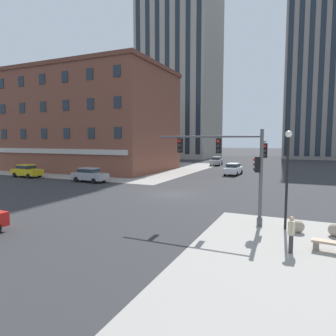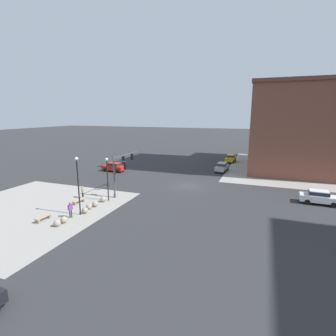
{
  "view_description": "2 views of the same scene",
  "coord_description": "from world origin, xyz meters",
  "px_view_note": "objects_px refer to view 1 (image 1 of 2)",
  "views": [
    {
      "loc": [
        10.61,
        -24.99,
        4.99
      ],
      "look_at": [
        -0.42,
        -0.14,
        2.41
      ],
      "focal_mm": 31.9,
      "sensor_mm": 36.0,
      "label": 1
    },
    {
      "loc": [
        36.35,
        10.49,
        10.75
      ],
      "look_at": [
        7.3,
        -0.45,
        4.2
      ],
      "focal_mm": 27.54,
      "sensor_mm": 36.0,
      "label": 2
    }
  ],
  "objects_px": {
    "street_lamp_corner_near": "(287,168)",
    "car_cross_westbound": "(233,169)",
    "bollard_sphere_curb_a": "(298,226)",
    "bollard_sphere_curb_b": "(335,230)",
    "car_main_southbound_far": "(27,170)",
    "traffic_signal_main": "(239,162)",
    "bench_near_signal": "(334,245)",
    "pedestrian_near_bench": "(291,232)",
    "car_main_northbound_near": "(89,174)",
    "car_cross_eastbound": "(216,161)"
  },
  "relations": [
    {
      "from": "traffic_signal_main",
      "to": "bollard_sphere_curb_a",
      "type": "relative_size",
      "value": 9.66
    },
    {
      "from": "bollard_sphere_curb_a",
      "to": "bench_near_signal",
      "type": "distance_m",
      "value": 2.88
    },
    {
      "from": "pedestrian_near_bench",
      "to": "car_main_northbound_near",
      "type": "bearing_deg",
      "value": 147.5
    },
    {
      "from": "bollard_sphere_curb_a",
      "to": "bench_near_signal",
      "type": "bearing_deg",
      "value": -58.93
    },
    {
      "from": "traffic_signal_main",
      "to": "bollard_sphere_curb_b",
      "type": "bearing_deg",
      "value": -6.08
    },
    {
      "from": "traffic_signal_main",
      "to": "car_cross_westbound",
      "type": "distance_m",
      "value": 25.07
    },
    {
      "from": "bench_near_signal",
      "to": "bollard_sphere_curb_a",
      "type": "bearing_deg",
      "value": 121.07
    },
    {
      "from": "bench_near_signal",
      "to": "bollard_sphere_curb_b",
      "type": "bearing_deg",
      "value": 83.66
    },
    {
      "from": "traffic_signal_main",
      "to": "car_cross_eastbound",
      "type": "height_order",
      "value": "traffic_signal_main"
    },
    {
      "from": "street_lamp_corner_near",
      "to": "car_cross_westbound",
      "type": "height_order",
      "value": "street_lamp_corner_near"
    },
    {
      "from": "bollard_sphere_curb_b",
      "to": "car_main_northbound_near",
      "type": "bearing_deg",
      "value": 155.92
    },
    {
      "from": "street_lamp_corner_near",
      "to": "bench_near_signal",
      "type": "bearing_deg",
      "value": -53.07
    },
    {
      "from": "bollard_sphere_curb_a",
      "to": "car_cross_eastbound",
      "type": "relative_size",
      "value": 0.15
    },
    {
      "from": "traffic_signal_main",
      "to": "bollard_sphere_curb_a",
      "type": "bearing_deg",
      "value": -10.88
    },
    {
      "from": "bollard_sphere_curb_a",
      "to": "pedestrian_near_bench",
      "type": "bearing_deg",
      "value": -94.43
    },
    {
      "from": "street_lamp_corner_near",
      "to": "car_main_northbound_near",
      "type": "bearing_deg",
      "value": 154.18
    },
    {
      "from": "bollard_sphere_curb_a",
      "to": "bench_near_signal",
      "type": "xyz_separation_m",
      "value": [
        1.49,
        -2.47,
        -0.02
      ]
    },
    {
      "from": "bollard_sphere_curb_a",
      "to": "car_main_northbound_near",
      "type": "height_order",
      "value": "car_main_northbound_near"
    },
    {
      "from": "bollard_sphere_curb_a",
      "to": "pedestrian_near_bench",
      "type": "xyz_separation_m",
      "value": [
        -0.25,
        -3.26,
        0.6
      ]
    },
    {
      "from": "street_lamp_corner_near",
      "to": "car_cross_eastbound",
      "type": "relative_size",
      "value": 1.21
    },
    {
      "from": "bench_near_signal",
      "to": "car_cross_westbound",
      "type": "height_order",
      "value": "car_cross_westbound"
    },
    {
      "from": "car_cross_eastbound",
      "to": "car_main_northbound_near",
      "type": "bearing_deg",
      "value": -105.07
    },
    {
      "from": "bollard_sphere_curb_a",
      "to": "bollard_sphere_curb_b",
      "type": "height_order",
      "value": "same"
    },
    {
      "from": "car_main_southbound_far",
      "to": "bollard_sphere_curb_b",
      "type": "bearing_deg",
      "value": -17.75
    },
    {
      "from": "car_main_northbound_near",
      "to": "street_lamp_corner_near",
      "type": "bearing_deg",
      "value": -25.82
    },
    {
      "from": "pedestrian_near_bench",
      "to": "car_cross_eastbound",
      "type": "distance_m",
      "value": 45.53
    },
    {
      "from": "pedestrian_near_bench",
      "to": "car_cross_westbound",
      "type": "distance_m",
      "value": 29.47
    },
    {
      "from": "car_cross_eastbound",
      "to": "car_cross_westbound",
      "type": "bearing_deg",
      "value": -66.88
    },
    {
      "from": "car_main_northbound_near",
      "to": "car_cross_westbound",
      "type": "xyz_separation_m",
      "value": [
        14.08,
        13.96,
        0.0
      ]
    },
    {
      "from": "bollard_sphere_curb_a",
      "to": "car_cross_westbound",
      "type": "relative_size",
      "value": 0.15
    },
    {
      "from": "car_main_southbound_far",
      "to": "car_cross_eastbound",
      "type": "height_order",
      "value": "same"
    },
    {
      "from": "car_main_southbound_far",
      "to": "car_cross_eastbound",
      "type": "relative_size",
      "value": 1.0
    },
    {
      "from": "street_lamp_corner_near",
      "to": "car_main_southbound_far",
      "type": "bearing_deg",
      "value": 161.44
    },
    {
      "from": "traffic_signal_main",
      "to": "car_main_northbound_near",
      "type": "distance_m",
      "value": 22.14
    },
    {
      "from": "street_lamp_corner_near",
      "to": "car_main_northbound_near",
      "type": "relative_size",
      "value": 1.21
    },
    {
      "from": "car_main_southbound_far",
      "to": "car_cross_westbound",
      "type": "bearing_deg",
      "value": 28.95
    },
    {
      "from": "pedestrian_near_bench",
      "to": "car_main_southbound_far",
      "type": "bearing_deg",
      "value": 156.18
    },
    {
      "from": "bollard_sphere_curb_b",
      "to": "car_main_southbound_far",
      "type": "bearing_deg",
      "value": 162.25
    },
    {
      "from": "car_cross_eastbound",
      "to": "bollard_sphere_curb_a",
      "type": "bearing_deg",
      "value": -69.43
    },
    {
      "from": "street_lamp_corner_near",
      "to": "car_cross_eastbound",
      "type": "bearing_deg",
      "value": 109.92
    },
    {
      "from": "car_cross_eastbound",
      "to": "car_cross_westbound",
      "type": "relative_size",
      "value": 1.01
    },
    {
      "from": "car_main_northbound_near",
      "to": "car_cross_westbound",
      "type": "height_order",
      "value": "same"
    },
    {
      "from": "traffic_signal_main",
      "to": "street_lamp_corner_near",
      "type": "xyz_separation_m",
      "value": [
        2.7,
        -0.28,
        -0.26
      ]
    },
    {
      "from": "traffic_signal_main",
      "to": "bench_near_signal",
      "type": "bearing_deg",
      "value": -32.77
    },
    {
      "from": "bollard_sphere_curb_a",
      "to": "street_lamp_corner_near",
      "type": "bearing_deg",
      "value": 150.47
    },
    {
      "from": "bench_near_signal",
      "to": "car_main_southbound_far",
      "type": "height_order",
      "value": "car_main_southbound_far"
    },
    {
      "from": "car_cross_eastbound",
      "to": "car_cross_westbound",
      "type": "height_order",
      "value": "same"
    },
    {
      "from": "car_main_southbound_far",
      "to": "pedestrian_near_bench",
      "type": "bearing_deg",
      "value": -23.82
    },
    {
      "from": "traffic_signal_main",
      "to": "street_lamp_corner_near",
      "type": "distance_m",
      "value": 2.73
    },
    {
      "from": "street_lamp_corner_near",
      "to": "car_main_northbound_near",
      "type": "height_order",
      "value": "street_lamp_corner_near"
    }
  ]
}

